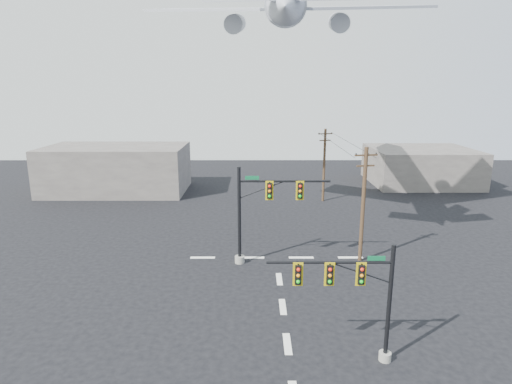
{
  "coord_description": "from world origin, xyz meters",
  "views": [
    {
      "loc": [
        -1.72,
        -20.38,
        13.41
      ],
      "look_at": [
        -1.68,
        5.0,
        7.2
      ],
      "focal_mm": 30.0,
      "sensor_mm": 36.0,
      "label": 1
    }
  ],
  "objects_px": {
    "utility_pole_a": "(363,203)",
    "utility_pole_b": "(324,164)",
    "signal_mast_near": "(359,297)",
    "signal_mast_far": "(259,213)",
    "airliner": "(287,6)"
  },
  "relations": [
    {
      "from": "signal_mast_near",
      "to": "utility_pole_a",
      "type": "xyz_separation_m",
      "value": [
        3.29,
        12.82,
        1.23
      ]
    },
    {
      "from": "utility_pole_b",
      "to": "airliner",
      "type": "distance_m",
      "value": 19.38
    },
    {
      "from": "signal_mast_far",
      "to": "utility_pole_b",
      "type": "bearing_deg",
      "value": 67.23
    },
    {
      "from": "signal_mast_near",
      "to": "utility_pole_b",
      "type": "bearing_deg",
      "value": 84.18
    },
    {
      "from": "signal_mast_far",
      "to": "utility_pole_b",
      "type": "distance_m",
      "value": 20.59
    },
    {
      "from": "signal_mast_near",
      "to": "utility_pole_a",
      "type": "bearing_deg",
      "value": 75.6
    },
    {
      "from": "signal_mast_near",
      "to": "signal_mast_far",
      "type": "distance_m",
      "value": 13.31
    },
    {
      "from": "signal_mast_far",
      "to": "airliner",
      "type": "xyz_separation_m",
      "value": [
        2.54,
        9.25,
        16.32
      ]
    },
    {
      "from": "airliner",
      "to": "signal_mast_far",
      "type": "bearing_deg",
      "value": 169.12
    },
    {
      "from": "utility_pole_a",
      "to": "utility_pole_b",
      "type": "relative_size",
      "value": 1.04
    },
    {
      "from": "signal_mast_far",
      "to": "utility_pole_a",
      "type": "height_order",
      "value": "utility_pole_a"
    },
    {
      "from": "signal_mast_near",
      "to": "utility_pole_b",
      "type": "distance_m",
      "value": 31.57
    },
    {
      "from": "signal_mast_near",
      "to": "utility_pole_a",
      "type": "height_order",
      "value": "utility_pole_a"
    },
    {
      "from": "signal_mast_near",
      "to": "signal_mast_far",
      "type": "bearing_deg",
      "value": 111.01
    },
    {
      "from": "signal_mast_far",
      "to": "utility_pole_b",
      "type": "height_order",
      "value": "utility_pole_b"
    }
  ]
}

